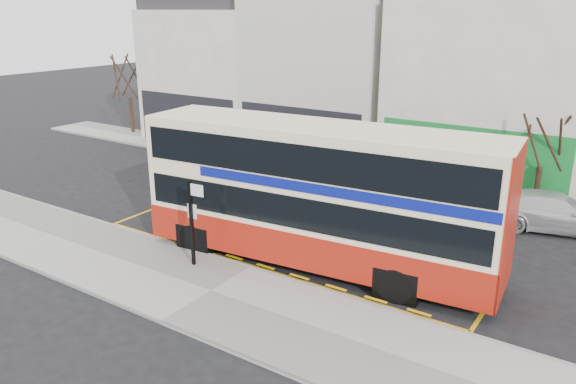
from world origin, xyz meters
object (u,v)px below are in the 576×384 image
Objects in this scene: car_grey at (337,171)px; street_tree_right at (545,127)px; bus_stop_post at (193,215)px; car_white at (555,212)px; street_tree_left at (127,65)px; car_silver at (263,160)px; double_decker_bus at (319,194)px.

car_grey is 0.80× the size of street_tree_right.
car_white is (9.08, 10.12, -1.16)m from bus_stop_post.
street_tree_right reaches higher than bus_stop_post.
street_tree_right is at bearing -2.42° from street_tree_left.
street_tree_right reaches higher than car_silver.
car_silver is at bearing 73.51° from car_white.
car_silver is at bearing -11.21° from street_tree_left.
double_decker_bus reaches higher than car_white.
car_grey is at bearing 72.75° from car_white.
street_tree_left is at bearing 177.58° from street_tree_right.
street_tree_right reaches higher than car_grey.
street_tree_left is (-20.78, 10.54, 2.10)m from double_decker_bus.
car_grey is (-0.59, 10.52, -1.19)m from bus_stop_post.
double_decker_bus is 2.83× the size of car_grey.
double_decker_bus is 3.18× the size of car_silver.
street_tree_right reaches higher than double_decker_bus.
car_grey is at bearing 109.75° from double_decker_bus.
bus_stop_post reaches higher than car_white.
double_decker_bus is at bearing 127.20° from car_white.
bus_stop_post is at bearing -123.90° from street_tree_right.
car_grey is at bearing -8.39° from street_tree_left.
double_decker_bus is at bearing -26.89° from street_tree_left.
street_tree_right is (12.96, 1.44, 2.92)m from car_silver.
car_white is at bearing 41.94° from bus_stop_post.
car_white reaches higher than car_grey.
car_white is at bearing -6.23° from street_tree_left.
double_decker_bus reaches higher than bus_stop_post.
bus_stop_post is 11.68m from car_silver.
bus_stop_post is 22.09m from street_tree_left.
car_silver is (-4.93, 10.52, -1.24)m from bus_stop_post.
double_decker_bus is 9.82m from car_white.
street_tree_right is at bearing -73.27° from car_silver.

